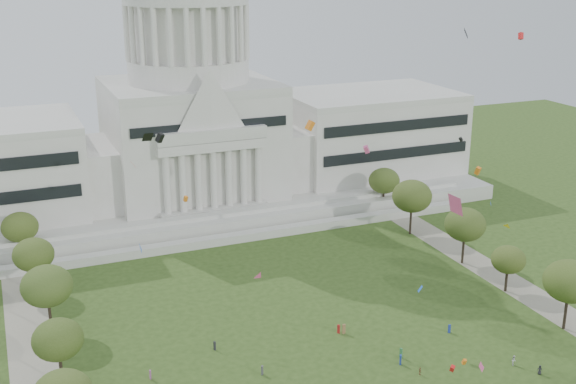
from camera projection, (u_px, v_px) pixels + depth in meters
capitol at (191, 126)px, 195.80m from camera, size 160.00×64.50×91.30m
path_right at (534, 297)px, 146.73m from camera, size 8.00×160.00×0.04m
row_tree_r_2 at (570, 281)px, 131.31m from camera, size 9.55×9.55×13.58m
row_tree_l_3 at (58, 340)px, 114.13m from camera, size 8.12×8.12×11.55m
row_tree_r_3 at (508, 260)px, 147.17m from camera, size 7.01×7.01×9.98m
row_tree_l_4 at (47, 286)px, 130.01m from camera, size 9.29×9.29×13.21m
row_tree_r_4 at (465, 225)px, 160.28m from camera, size 9.19×9.19×13.06m
row_tree_l_5 at (33, 255)px, 146.24m from camera, size 8.33×8.33×11.85m
row_tree_r_5 at (412, 196)px, 177.33m from camera, size 9.82×9.82×13.96m
row_tree_l_6 at (20, 227)px, 161.61m from camera, size 8.19×8.19×11.64m
row_tree_r_6 at (384, 181)px, 194.42m from camera, size 8.42×8.42×11.97m
person_0 at (540, 370)px, 119.36m from camera, size 0.94×0.94×1.65m
person_2 at (514, 360)px, 122.12m from camera, size 0.94×0.99×1.74m
person_10 at (420, 371)px, 119.22m from camera, size 0.58×0.88×1.39m
kite_swarm at (402, 215)px, 103.47m from camera, size 82.28×98.97×64.81m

